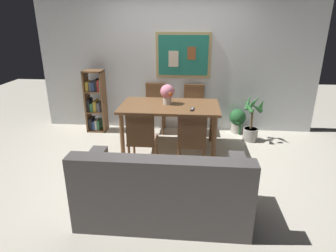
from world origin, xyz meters
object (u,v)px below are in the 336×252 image
object	(u,v)px
dining_chair_far_left	(155,103)
tv_remote	(192,109)
leather_couch	(163,192)
potted_palm	(251,123)
dining_chair_far_right	(194,105)
potted_ivy	(237,120)
dining_table	(170,111)
flower_vase	(167,93)
dining_chair_near_right	(192,138)
bookshelf	(96,102)
dining_chair_near_left	(142,136)

from	to	relation	value
dining_chair_far_left	tv_remote	size ratio (longest dim) A/B	5.67
dining_chair_far_left	leather_couch	bearing A→B (deg)	-80.88
leather_couch	potted_palm	xyz separation A→B (m)	(1.34, 2.26, 0.01)
dining_chair_far_right	dining_chair_far_left	bearing A→B (deg)	177.15
dining_chair_far_right	tv_remote	bearing A→B (deg)	-91.21
dining_chair_far_right	potted_ivy	world-z (taller)	dining_chair_far_right
dining_table	flower_vase	distance (m)	0.29
dining_chair_near_right	bookshelf	bearing A→B (deg)	140.50
leather_couch	flower_vase	bearing A→B (deg)	93.65
dining_chair_near_right	flower_vase	size ratio (longest dim) A/B	2.85
potted_ivy	tv_remote	size ratio (longest dim) A/B	3.00
leather_couch	flower_vase	xyz separation A→B (m)	(-0.12, 1.87, 0.63)
dining_chair_near_left	dining_chair_far_right	xyz separation A→B (m)	(0.71, 1.60, 0.00)
leather_couch	tv_remote	world-z (taller)	leather_couch
dining_chair_far_left	leather_couch	size ratio (longest dim) A/B	0.51
tv_remote	potted_ivy	bearing A→B (deg)	50.84
dining_table	dining_chair_near_left	world-z (taller)	dining_chair_near_left
dining_table	tv_remote	distance (m)	0.44
leather_couch	potted_palm	bearing A→B (deg)	59.42
dining_chair_near_left	potted_ivy	xyz separation A→B (m)	(1.54, 1.63, -0.28)
potted_palm	tv_remote	size ratio (longest dim) A/B	5.27
dining_chair_far_left	bookshelf	distance (m)	1.13
tv_remote	dining_chair_near_right	bearing A→B (deg)	-89.23
dining_table	potted_ivy	xyz separation A→B (m)	(1.22, 0.83, -0.41)
dining_chair_far_left	bookshelf	world-z (taller)	bookshelf
leather_couch	potted_ivy	xyz separation A→B (m)	(1.15, 2.63, -0.05)
dining_chair_far_right	leather_couch	xyz separation A→B (m)	(-0.31, -2.61, -0.23)
dining_table	flower_vase	xyz separation A→B (m)	(-0.04, 0.07, 0.28)
dining_table	dining_chair_far_left	size ratio (longest dim) A/B	1.73
dining_chair_far_left	bookshelf	bearing A→B (deg)	-173.52
dining_table	dining_chair_far_left	distance (m)	0.92
potted_ivy	leather_couch	bearing A→B (deg)	-113.55
potted_palm	dining_chair_near_right	bearing A→B (deg)	-129.45
dining_chair_far_right	dining_chair_near_right	bearing A→B (deg)	-90.50
dining_table	potted_ivy	size ratio (longest dim) A/B	3.28
dining_chair_far_right	tv_remote	size ratio (longest dim) A/B	5.67
potted_ivy	flower_vase	distance (m)	1.63
dining_chair_far_left	potted_ivy	world-z (taller)	dining_chair_far_left
dining_chair_near_left	dining_chair_far_right	bearing A→B (deg)	66.24
leather_couch	tv_remote	bearing A→B (deg)	79.66
potted_palm	tv_remote	distance (m)	1.33
leather_couch	bookshelf	bearing A→B (deg)	121.58
leather_couch	tv_remote	distance (m)	1.67
potted_ivy	potted_palm	world-z (taller)	potted_palm
bookshelf	flower_vase	world-z (taller)	bookshelf
bookshelf	flower_vase	xyz separation A→B (m)	(1.43, -0.64, 0.37)
bookshelf	potted_ivy	distance (m)	2.71
dining_chair_far_right	potted_ivy	xyz separation A→B (m)	(0.84, 0.03, -0.28)
dining_chair_far_left	leather_couch	xyz separation A→B (m)	(0.42, -2.64, -0.23)
dining_chair_far_right	leather_couch	bearing A→B (deg)	-96.77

